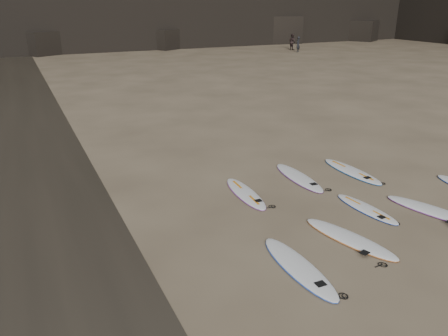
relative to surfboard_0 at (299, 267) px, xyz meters
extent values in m
plane|color=#897559|center=(4.03, 1.22, -0.05)|extent=(240.00, 240.00, 0.00)
cube|color=black|center=(12.03, 46.22, 1.11)|extent=(4.23, 4.46, 2.33)
cube|color=black|center=(29.03, 47.22, 1.75)|extent=(5.95, 5.19, 3.59)
cube|color=black|center=(42.03, 45.22, 1.39)|extent=(5.31, 5.56, 2.88)
cube|color=black|center=(-1.97, 46.22, 1.20)|extent=(4.49, 4.76, 2.49)
ellipsoid|color=white|center=(0.00, 0.00, 0.00)|extent=(0.70, 2.72, 0.10)
ellipsoid|color=white|center=(1.85, 0.49, 0.00)|extent=(1.27, 2.72, 0.10)
ellipsoid|color=white|center=(3.40, 1.59, -0.01)|extent=(0.68, 2.26, 0.08)
ellipsoid|color=white|center=(4.97, 0.67, 0.00)|extent=(1.42, 2.78, 0.10)
ellipsoid|color=white|center=(0.81, 4.00, 0.00)|extent=(0.77, 2.56, 0.09)
ellipsoid|color=white|center=(3.01, 4.35, 0.00)|extent=(0.81, 2.75, 0.10)
ellipsoid|color=white|center=(4.98, 4.03, 0.00)|extent=(0.70, 2.74, 0.10)
imported|color=black|center=(24.86, 36.22, 0.82)|extent=(0.76, 0.72, 1.74)
imported|color=black|center=(25.87, 38.92, 0.86)|extent=(0.81, 0.98, 1.81)
camera|label=1|loc=(-5.02, -6.68, 5.48)|focal=35.00mm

